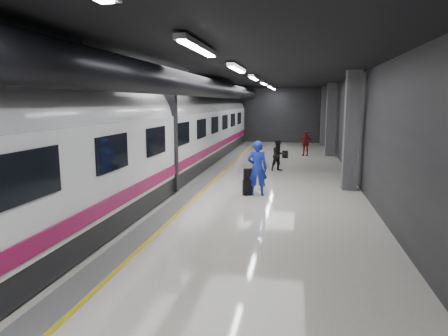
{
  "coord_description": "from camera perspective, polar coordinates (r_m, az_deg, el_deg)",
  "views": [
    {
      "loc": [
        2.53,
        -13.78,
        3.34
      ],
      "look_at": [
        0.35,
        -1.95,
        1.35
      ],
      "focal_mm": 32.0,
      "sensor_mm": 36.0,
      "label": 1
    }
  ],
  "objects": [
    {
      "name": "traveler_main",
      "position": [
        14.36,
        4.77,
        -0.02
      ],
      "size": [
        0.73,
        0.49,
        1.99
      ],
      "primitive_type": "imported",
      "rotation": [
        0.0,
        0.0,
        3.16
      ],
      "color": "#1A1FC7",
      "rests_on": "ground"
    },
    {
      "name": "shoulder_bag",
      "position": [
        14.42,
        3.47,
        -0.91
      ],
      "size": [
        0.35,
        0.28,
        0.42
      ],
      "primitive_type": "cube",
      "rotation": [
        0.0,
        0.0,
        0.39
      ],
      "color": "black",
      "rests_on": "suitcase_main"
    },
    {
      "name": "suitcase_main",
      "position": [
        14.5,
        3.41,
        -2.81
      ],
      "size": [
        0.4,
        0.33,
        0.55
      ],
      "primitive_type": "cube",
      "rotation": [
        0.0,
        0.0,
        0.39
      ],
      "color": "black",
      "rests_on": "ground"
    },
    {
      "name": "ground",
      "position": [
        14.4,
        0.02,
        -4.01
      ],
      "size": [
        40.0,
        40.0,
        0.0
      ],
      "primitive_type": "plane",
      "color": "silver",
      "rests_on": "ground"
    },
    {
      "name": "suitcase_far",
      "position": [
        24.38,
        8.73,
        1.94
      ],
      "size": [
        0.35,
        0.29,
        0.44
      ],
      "primitive_type": "cube",
      "rotation": [
        0.0,
        0.0,
        -0.36
      ],
      "color": "black",
      "rests_on": "ground"
    },
    {
      "name": "traveler_far_b",
      "position": [
        25.62,
        11.56,
        3.49
      ],
      "size": [
        0.97,
        0.53,
        1.57
      ],
      "primitive_type": "imported",
      "rotation": [
        0.0,
        0.0,
        -0.17
      ],
      "color": "maroon",
      "rests_on": "ground"
    },
    {
      "name": "traveler_far_a",
      "position": [
        19.67,
        7.79,
        1.81
      ],
      "size": [
        0.94,
        0.87,
        1.54
      ],
      "primitive_type": "imported",
      "rotation": [
        0.0,
        0.0,
        0.51
      ],
      "color": "black",
      "rests_on": "ground"
    },
    {
      "name": "train",
      "position": [
        14.99,
        -12.32,
        4.32
      ],
      "size": [
        3.05,
        38.0,
        4.05
      ],
      "color": "black",
      "rests_on": "ground"
    },
    {
      "name": "platform_hall",
      "position": [
        15.0,
        -0.41,
        10.15
      ],
      "size": [
        10.02,
        40.02,
        4.51
      ],
      "color": "black",
      "rests_on": "ground"
    }
  ]
}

